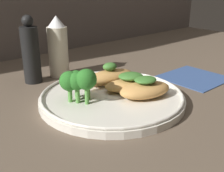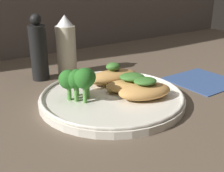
{
  "view_description": "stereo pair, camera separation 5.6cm",
  "coord_description": "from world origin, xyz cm",
  "px_view_note": "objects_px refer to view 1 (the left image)",
  "views": [
    {
      "loc": [
        -34.23,
        -39.24,
        23.61
      ],
      "look_at": [
        0.0,
        0.0,
        3.4
      ],
      "focal_mm": 45.0,
      "sensor_mm": 36.0,
      "label": 1
    },
    {
      "loc": [
        -29.83,
        -42.68,
        23.61
      ],
      "look_at": [
        0.0,
        0.0,
        3.4
      ],
      "focal_mm": 45.0,
      "sensor_mm": 36.0,
      "label": 2
    }
  ],
  "objects_px": {
    "broccoli_bunch": "(79,80)",
    "pepper_grinder": "(31,53)",
    "sauce_bottle": "(58,48)",
    "plate": "(112,97)"
  },
  "relations": [
    {
      "from": "broccoli_bunch",
      "to": "sauce_bottle",
      "type": "distance_m",
      "value": 0.21
    },
    {
      "from": "broccoli_bunch",
      "to": "pepper_grinder",
      "type": "xyz_separation_m",
      "value": [
        -0.0,
        0.19,
        0.02
      ]
    },
    {
      "from": "plate",
      "to": "broccoli_bunch",
      "type": "relative_size",
      "value": 3.9
    },
    {
      "from": "sauce_bottle",
      "to": "pepper_grinder",
      "type": "relative_size",
      "value": 0.95
    },
    {
      "from": "broccoli_bunch",
      "to": "pepper_grinder",
      "type": "height_order",
      "value": "pepper_grinder"
    },
    {
      "from": "broccoli_bunch",
      "to": "pepper_grinder",
      "type": "relative_size",
      "value": 0.47
    },
    {
      "from": "plate",
      "to": "pepper_grinder",
      "type": "bearing_deg",
      "value": 107.38
    },
    {
      "from": "plate",
      "to": "sauce_bottle",
      "type": "height_order",
      "value": "sauce_bottle"
    },
    {
      "from": "plate",
      "to": "pepper_grinder",
      "type": "distance_m",
      "value": 0.23
    },
    {
      "from": "broccoli_bunch",
      "to": "plate",
      "type": "bearing_deg",
      "value": -17.3
    }
  ]
}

